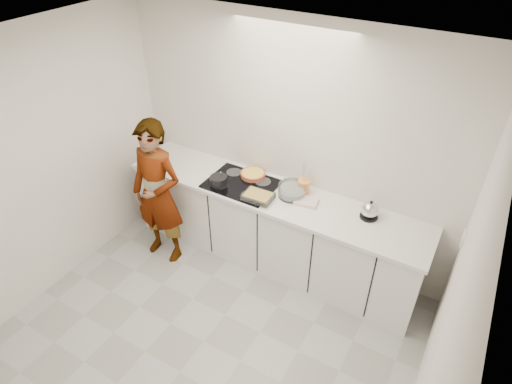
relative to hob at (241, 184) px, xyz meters
The scene contains 16 objects.
floor 1.60m from the hob, 74.48° to the right, with size 3.60×3.20×0.00m, color #AEAEAE.
ceiling 2.13m from the hob, 74.48° to the right, with size 3.60×3.20×0.00m, color white.
wall_back 0.62m from the hob, 44.17° to the left, with size 3.60×0.00×2.60m, color white.
wall_left 1.96m from the hob, 139.01° to the right, with size 0.00×3.20×2.60m, color white.
wall_right 2.51m from the hob, 29.95° to the right, with size 0.02×3.20×2.60m.
base_cabinets 0.60m from the hob, ahead, with size 3.20×0.58×0.87m, color white.
countertop 0.35m from the hob, ahead, with size 3.24×0.64×0.04m, color white.
hob is the anchor object (origin of this frame).
tart_dish 0.19m from the hob, 79.13° to the left, with size 0.29×0.29×0.04m.
saucepan 0.24m from the hob, 143.41° to the right, with size 0.23×0.23×0.17m.
baking_dish 0.33m from the hob, 27.14° to the right, with size 0.30×0.22×0.06m.
mixing_bowl 0.56m from the hob, ahead, with size 0.37×0.37×0.13m.
tea_towel 0.72m from the hob, ahead, with size 0.22×0.16×0.04m, color white.
kettle 1.34m from the hob, ahead, with size 0.21×0.21×0.19m.
utensil_crock 0.66m from the hob, 16.29° to the left, with size 0.12×0.12×0.15m, color orange.
cook 0.88m from the hob, 145.82° to the right, with size 0.60×0.40×1.66m, color white.
Camera 1 is at (1.64, -1.85, 3.46)m, focal length 30.00 mm.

